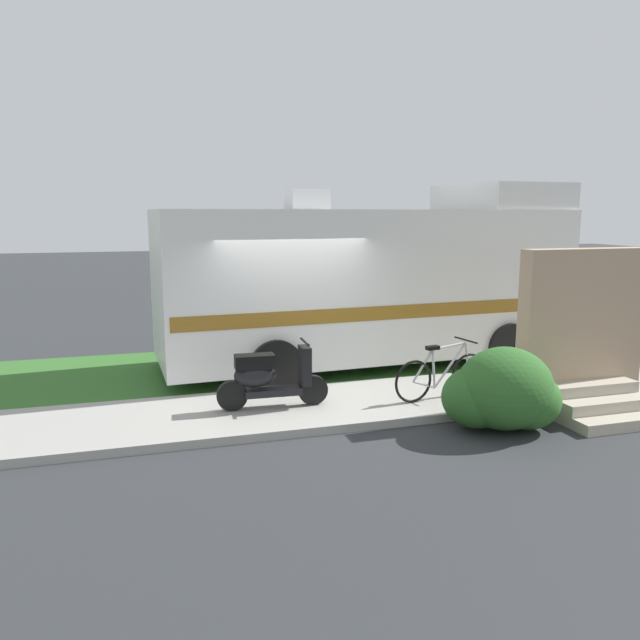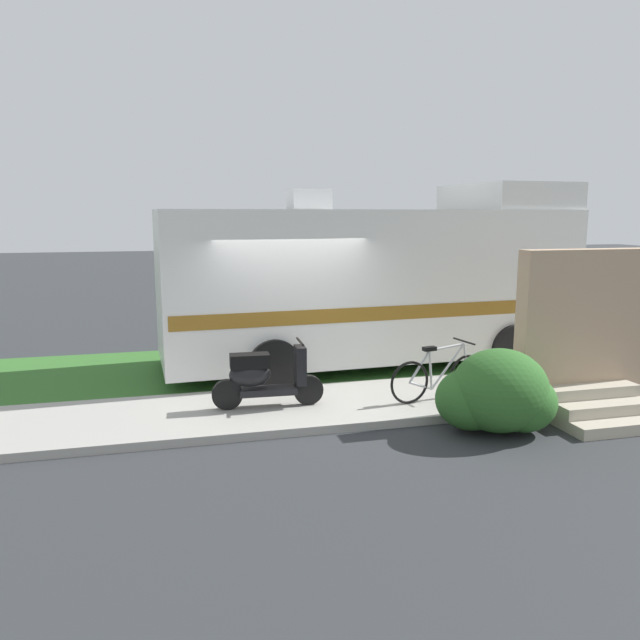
% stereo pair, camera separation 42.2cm
% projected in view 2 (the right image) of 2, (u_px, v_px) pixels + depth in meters
% --- Properties ---
extents(ground_plane, '(80.00, 80.00, 0.00)m').
position_uv_depth(ground_plane, '(291.00, 389.00, 10.23)').
color(ground_plane, '#2D3033').
extents(sidewalk, '(24.00, 2.00, 0.12)m').
position_uv_depth(sidewalk, '(307.00, 408.00, 9.08)').
color(sidewalk, '#9E9B93').
rests_on(sidewalk, ground).
extents(grass_strip, '(24.00, 3.40, 0.08)m').
position_uv_depth(grass_strip, '(275.00, 366.00, 11.66)').
color(grass_strip, '#336628').
rests_on(grass_strip, ground).
extents(motorhome_rv, '(7.77, 2.99, 3.46)m').
position_uv_depth(motorhome_rv, '(373.00, 281.00, 11.57)').
color(motorhome_rv, silver).
rests_on(motorhome_rv, ground).
extents(scooter, '(1.62, 0.50, 0.97)m').
position_uv_depth(scooter, '(264.00, 376.00, 8.84)').
color(scooter, black).
rests_on(scooter, ground).
extents(bicycle, '(1.66, 0.52, 0.88)m').
position_uv_depth(bicycle, '(439.00, 376.00, 9.21)').
color(bicycle, black).
rests_on(bicycle, ground).
extents(pickup_truck_near, '(5.31, 2.36, 1.75)m').
position_uv_depth(pickup_truck_near, '(505.00, 284.00, 17.26)').
color(pickup_truck_near, silver).
rests_on(pickup_truck_near, ground).
extents(porch_steps, '(2.00, 1.26, 2.40)m').
position_uv_depth(porch_steps, '(585.00, 349.00, 8.82)').
color(porch_steps, '#B2A893').
rests_on(porch_steps, ground).
extents(bush_by_porch, '(1.57, 1.18, 1.11)m').
position_uv_depth(bush_by_porch, '(497.00, 395.00, 8.12)').
color(bush_by_porch, '#2D6026').
rests_on(bush_by_porch, ground).
extents(bottle_green, '(0.08, 0.08, 0.29)m').
position_uv_depth(bottle_green, '(506.00, 374.00, 10.24)').
color(bottle_green, '#B2B2B7').
rests_on(bottle_green, ground).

